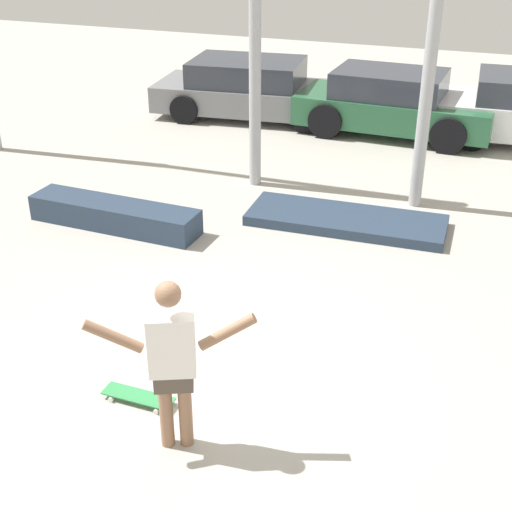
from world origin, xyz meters
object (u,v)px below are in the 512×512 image
object	(u,v)px
manual_pad	(346,220)
parked_car_grey	(252,89)
skateboarder	(172,359)
grind_box	(115,215)
skateboard	(138,396)
parked_car_green	(393,103)

from	to	relation	value
manual_pad	parked_car_grey	world-z (taller)	parked_car_grey
skateboarder	grind_box	world-z (taller)	skateboarder
skateboard	manual_pad	distance (m)	4.95
grind_box	parked_car_grey	bearing A→B (deg)	90.02
grind_box	parked_car_grey	size ratio (longest dim) A/B	0.60
skateboard	parked_car_grey	world-z (taller)	parked_car_grey
skateboarder	manual_pad	distance (m)	5.35
skateboard	manual_pad	world-z (taller)	manual_pad
grind_box	parked_car_green	bearing A→B (deg)	62.21
manual_pad	parked_car_grey	bearing A→B (deg)	123.80
parked_car_grey	parked_car_green	world-z (taller)	parked_car_green
grind_box	manual_pad	bearing A→B (deg)	20.55
skateboarder	parked_car_green	size ratio (longest dim) A/B	0.43
skateboard	grind_box	distance (m)	4.27
skateboard	manual_pad	size ratio (longest dim) A/B	0.25
skateboard	parked_car_grey	xyz separation A→B (m)	(-2.30, 9.80, 0.55)
grind_box	skateboard	bearing A→B (deg)	-57.43
skateboarder	parked_car_grey	world-z (taller)	skateboarder
manual_pad	skateboard	bearing A→B (deg)	-101.87
grind_box	manual_pad	distance (m)	3.54
skateboarder	skateboard	size ratio (longest dim) A/B	2.28
skateboarder	grind_box	size ratio (longest dim) A/B	0.64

